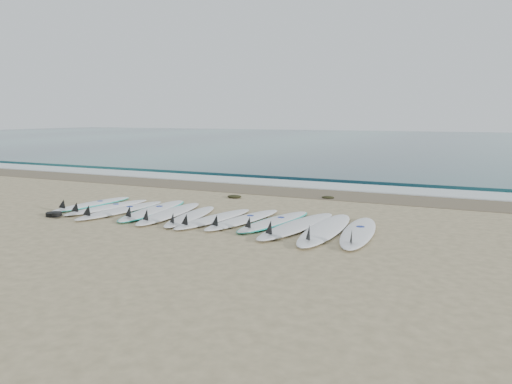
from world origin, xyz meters
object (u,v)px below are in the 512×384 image
at_px(leash_coil, 55,214).
at_px(surfboard_6, 212,219).
at_px(surfboard_0, 92,204).
at_px(surfboard_11, 358,232).

bearing_deg(leash_coil, surfboard_6, 17.24).
relative_size(surfboard_0, surfboard_11, 0.89).
bearing_deg(surfboard_11, leash_coil, -176.88).
xyz_separation_m(surfboard_0, surfboard_11, (6.32, -0.22, 0.01)).
height_order(surfboard_0, surfboard_6, surfboard_6).
bearing_deg(leash_coil, surfboard_0, 98.67).
relative_size(surfboard_11, leash_coil, 5.76).
height_order(surfboard_0, leash_coil, surfboard_0).
distance_m(surfboard_0, surfboard_6, 3.42).
xyz_separation_m(surfboard_6, leash_coil, (-3.21, -1.00, -0.00)).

